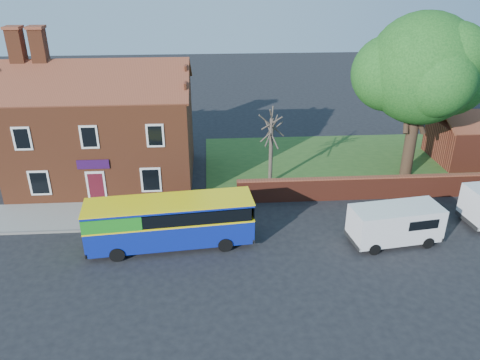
{
  "coord_description": "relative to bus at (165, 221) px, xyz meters",
  "views": [
    {
      "loc": [
        0.4,
        -19.96,
        14.47
      ],
      "look_at": [
        2.07,
        5.0,
        2.58
      ],
      "focal_mm": 35.0,
      "sensor_mm": 36.0,
      "label": 1
    }
  ],
  "objects": [
    {
      "name": "pavement",
      "position": [
        -4.79,
        3.53,
        -1.5
      ],
      "size": [
        18.0,
        3.5,
        0.12
      ],
      "primitive_type": "cube",
      "color": "gray",
      "rests_on": "ground"
    },
    {
      "name": "van_near",
      "position": [
        12.7,
        -0.48,
        -0.34
      ],
      "size": [
        5.2,
        2.64,
        2.18
      ],
      "rotation": [
        0.0,
        0.0,
        0.14
      ],
      "color": "white",
      "rests_on": "ground"
    },
    {
      "name": "grass_strip",
      "position": [
        15.21,
        10.78,
        -1.54
      ],
      "size": [
        26.0,
        12.0,
        0.04
      ],
      "primitive_type": "cube",
      "color": "#426B28",
      "rests_on": "ground"
    },
    {
      "name": "boundary_wall",
      "position": [
        15.21,
        4.78,
        -0.75
      ],
      "size": [
        22.0,
        0.38,
        1.6
      ],
      "color": "maroon",
      "rests_on": "ground"
    },
    {
      "name": "bare_tree",
      "position": [
        6.74,
        7.59,
        1.12
      ],
      "size": [
        1.96,
        2.34,
        5.23
      ],
      "color": "#4C4238",
      "rests_on": "ground"
    },
    {
      "name": "shop_building",
      "position": [
        -4.81,
        9.28,
        1.85
      ],
      "size": [
        12.3,
        8.13,
        10.5
      ],
      "color": "brown",
      "rests_on": "ground"
    },
    {
      "name": "bus",
      "position": [
        0.0,
        0.0,
        0.0
      ],
      "size": [
        9.17,
        3.13,
        2.75
      ],
      "rotation": [
        0.0,
        0.0,
        0.1
      ],
      "color": "#0D2297",
      "rests_on": "ground"
    },
    {
      "name": "ground",
      "position": [
        2.21,
        -2.22,
        -1.56
      ],
      "size": [
        120.0,
        120.0,
        0.0
      ],
      "primitive_type": "plane",
      "color": "black",
      "rests_on": "ground"
    },
    {
      "name": "kerb",
      "position": [
        -4.79,
        1.78,
        -1.49
      ],
      "size": [
        18.0,
        0.15,
        0.14
      ],
      "primitive_type": "cube",
      "color": "slate",
      "rests_on": "ground"
    },
    {
      "name": "large_tree",
      "position": [
        16.99,
        8.55,
        5.98
      ],
      "size": [
        9.45,
        7.48,
        11.53
      ],
      "color": "black",
      "rests_on": "ground"
    }
  ]
}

